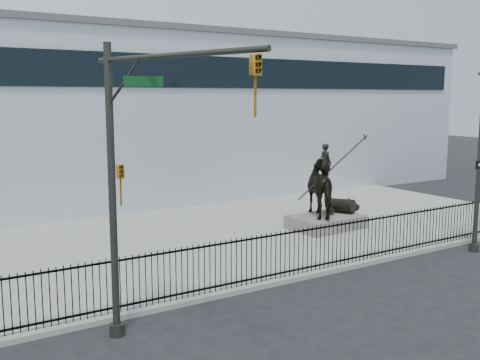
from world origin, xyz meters
TOP-DOWN VIEW (x-y plane):
  - ground at (0.00, 0.00)m, footprint 120.00×120.00m
  - plaza at (0.00, 7.00)m, footprint 30.00×12.00m
  - building at (0.00, 20.00)m, footprint 44.00×14.00m
  - picket_fence at (0.00, 1.25)m, footprint 22.10×0.10m
  - statue_plinth at (4.35, 5.57)m, footprint 3.09×2.20m
  - equestrian_statue at (4.41, 5.57)m, footprint 3.85×2.47m
  - traffic_signal_left at (-6.75, -0.62)m, footprint 1.52×4.84m

SIDE VIEW (x-z plane):
  - ground at x=0.00m, z-range 0.00..0.00m
  - plaza at x=0.00m, z-range 0.00..0.15m
  - statue_plinth at x=4.35m, z-range 0.15..0.71m
  - picket_fence at x=0.00m, z-range 0.15..1.65m
  - equestrian_statue at x=4.41m, z-range 0.26..3.53m
  - traffic_signal_left at x=-6.75m, z-range 0.53..7.53m
  - building at x=0.00m, z-range 0.00..9.00m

